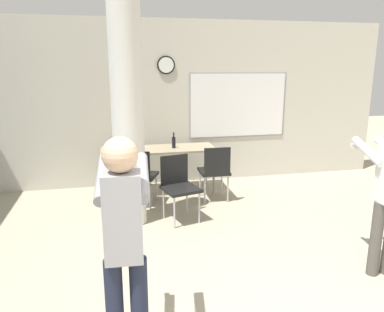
{
  "coord_description": "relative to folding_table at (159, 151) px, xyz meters",
  "views": [
    {
      "loc": [
        -0.93,
        -1.38,
        2.06
      ],
      "look_at": [
        -0.02,
        2.8,
        1.01
      ],
      "focal_mm": 35.0,
      "sensor_mm": 36.0,
      "label": 1
    }
  ],
  "objects": [
    {
      "name": "chair_table_right",
      "position": [
        0.79,
        -0.57,
        -0.18
      ],
      "size": [
        0.45,
        0.45,
        0.87
      ],
      "color": "black",
      "rests_on": "ground_plane"
    },
    {
      "name": "chair_table_front",
      "position": [
        0.11,
        -1.15,
        -0.18
      ],
      "size": [
        0.54,
        0.54,
        0.87
      ],
      "color": "black",
      "rests_on": "ground_plane"
    },
    {
      "name": "person_playing_front",
      "position": [
        -0.68,
        -3.59,
        0.27
      ],
      "size": [
        0.39,
        0.66,
        1.64
      ],
      "color": "#1E2338",
      "rests_on": "ground_plane"
    },
    {
      "name": "bottle_on_table",
      "position": [
        0.24,
        -0.02,
        0.15
      ],
      "size": [
        0.06,
        0.06,
        0.26
      ],
      "color": "black",
      "rests_on": "folding_table"
    },
    {
      "name": "wall_back",
      "position": [
        0.23,
        0.57,
        0.71
      ],
      "size": [
        8.0,
        0.15,
        2.8
      ],
      "color": "beige",
      "rests_on": "ground_plane"
    },
    {
      "name": "folding_table",
      "position": [
        0.0,
        0.0,
        0.0
      ],
      "size": [
        1.83,
        0.63,
        0.74
      ],
      "color": "tan",
      "rests_on": "ground_plane"
    },
    {
      "name": "chair_table_left",
      "position": [
        -0.36,
        -0.55,
        -0.18
      ],
      "size": [
        0.57,
        0.57,
        0.87
      ],
      "color": "black",
      "rests_on": "ground_plane"
    },
    {
      "name": "waste_bin",
      "position": [
        -0.31,
        -0.55,
        -0.53
      ],
      "size": [
        0.25,
        0.25,
        0.32
      ],
      "color": "gray",
      "rests_on": "ground_plane"
    },
    {
      "name": "support_pillar",
      "position": [
        -0.52,
        -1.11,
        0.71
      ],
      "size": [
        0.4,
        0.4,
        2.8
      ],
      "color": "silver",
      "rests_on": "ground_plane"
    }
  ]
}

